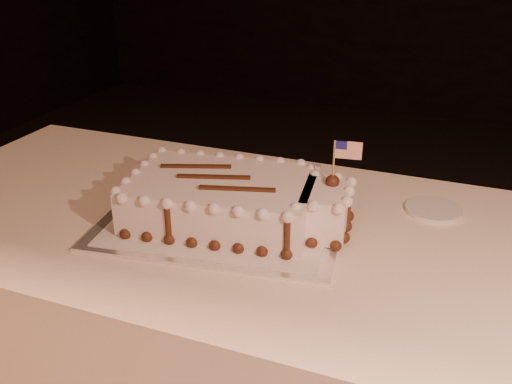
% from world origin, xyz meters
% --- Properties ---
extents(cake_board, '(0.58, 0.47, 0.01)m').
position_xyz_m(cake_board, '(-0.38, 0.59, 0.75)').
color(cake_board, white).
rests_on(cake_board, banquet_table).
extents(doily, '(0.52, 0.42, 0.00)m').
position_xyz_m(doily, '(-0.38, 0.59, 0.76)').
color(doily, silver).
rests_on(doily, cake_board).
extents(sheet_cake, '(0.51, 0.33, 0.20)m').
position_xyz_m(sheet_cake, '(-0.35, 0.59, 0.81)').
color(sheet_cake, white).
rests_on(sheet_cake, doily).
extents(side_plate, '(0.13, 0.13, 0.01)m').
position_xyz_m(side_plate, '(0.06, 0.81, 0.76)').
color(side_plate, white).
rests_on(side_plate, banquet_table).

